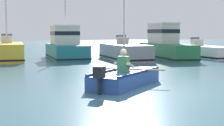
# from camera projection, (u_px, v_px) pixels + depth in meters

# --- Properties ---
(ground_plane) EXTENTS (120.00, 120.00, 0.00)m
(ground_plane) POSITION_uv_depth(u_px,v_px,m) (140.00, 91.00, 9.57)
(ground_plane) COLOR #386070
(rowboat_with_person) EXTENTS (3.00, 3.13, 1.19)m
(rowboat_with_person) POSITION_uv_depth(u_px,v_px,m) (127.00, 78.00, 10.55)
(rowboat_with_person) COLOR #2D519E
(rowboat_with_person) RESTS_ON ground
(moored_boat_yellow) EXTENTS (2.14, 5.59, 3.99)m
(moored_boat_yellow) POSITION_uv_depth(u_px,v_px,m) (7.00, 52.00, 20.22)
(moored_boat_yellow) COLOR gold
(moored_boat_yellow) RESTS_ON ground
(moored_boat_teal) EXTENTS (2.35, 5.16, 3.87)m
(moored_boat_teal) POSITION_uv_depth(u_px,v_px,m) (66.00, 46.00, 21.06)
(moored_boat_teal) COLOR #1E727A
(moored_boat_teal) RESTS_ON ground
(moored_boat_grey) EXTENTS (2.19, 4.87, 3.96)m
(moored_boat_grey) POSITION_uv_depth(u_px,v_px,m) (124.00, 52.00, 20.21)
(moored_boat_grey) COLOR gray
(moored_boat_grey) RESTS_ON ground
(moored_boat_green) EXTENTS (1.64, 6.21, 2.32)m
(moored_boat_green) POSITION_uv_depth(u_px,v_px,m) (165.00, 45.00, 21.21)
(moored_boat_green) COLOR #287042
(moored_boat_green) RESTS_ON ground
(moored_boat_white) EXTENTS (2.88, 6.24, 1.35)m
(moored_boat_white) POSITION_uv_depth(u_px,v_px,m) (201.00, 52.00, 22.72)
(moored_boat_white) COLOR white
(moored_boat_white) RESTS_ON ground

